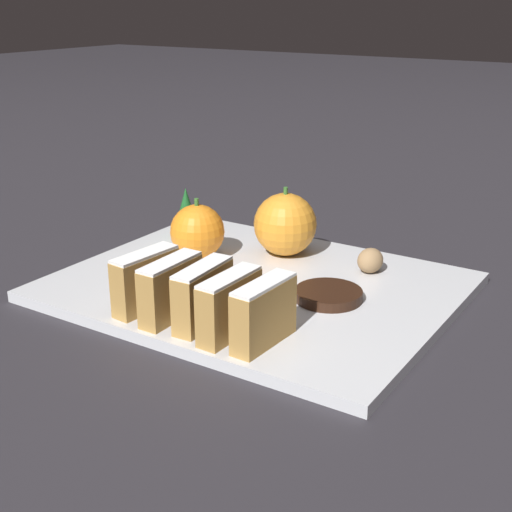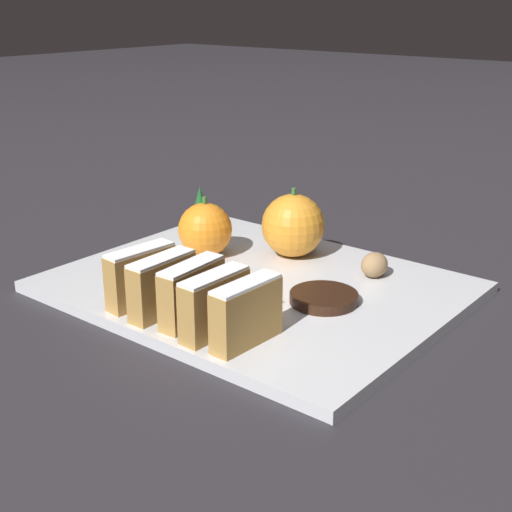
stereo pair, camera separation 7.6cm
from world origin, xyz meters
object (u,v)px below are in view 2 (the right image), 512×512
Objects in this scene: orange_near at (293,225)px; walnut at (374,265)px; orange_far at (205,230)px; chocolate_cookie at (321,299)px.

walnut is at bearing -89.57° from orange_near.
orange_near is 0.10m from orange_far.
orange_near is 1.19× the size of chocolate_cookie.
orange_far is at bearing 108.96° from walnut.
orange_far reaches higher than walnut.
chocolate_cookie is at bearing -132.37° from orange_near.
orange_far is 2.13× the size of walnut.
orange_near reaches higher than chocolate_cookie.
orange_near is 2.45× the size of walnut.
orange_far is (-0.06, 0.08, -0.01)m from orange_near.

